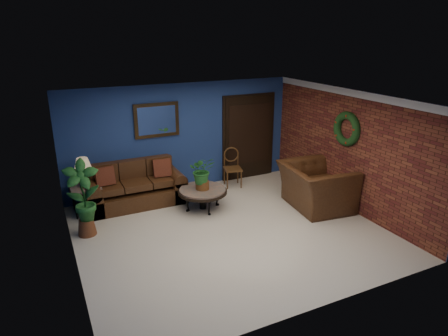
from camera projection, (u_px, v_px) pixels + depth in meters
name	position (u px, v px, depth m)	size (l,w,h in m)	color
floor	(230.00, 231.00, 7.57)	(5.50, 5.50, 0.00)	beige
wall_back	(182.00, 137.00, 9.29)	(5.50, 0.04, 2.50)	navy
wall_left	(68.00, 195.00, 6.04)	(0.04, 5.00, 2.50)	navy
wall_right_brick	(348.00, 150.00, 8.29)	(0.04, 5.00, 2.50)	brown
ceiling	(230.00, 100.00, 6.75)	(5.50, 5.00, 0.02)	silver
crown_molding	(353.00, 93.00, 7.89)	(0.03, 5.00, 0.14)	white
wall_mirror	(157.00, 120.00, 8.86)	(1.02, 0.06, 0.77)	#422C15
closet_door	(248.00, 138.00, 10.05)	(1.44, 0.06, 2.18)	black
wreath	(347.00, 129.00, 8.16)	(0.72, 0.72, 0.16)	black
sofa	(135.00, 190.00, 8.72)	(2.10, 0.91, 0.95)	#492B14
coffee_table	(203.00, 192.00, 8.42)	(1.04, 1.04, 0.45)	#56504B
end_table	(86.00, 193.00, 8.24)	(0.63, 0.63, 0.58)	#56504B
table_lamp	(83.00, 169.00, 8.06)	(0.36, 0.36, 0.59)	#422C15
side_chair	(232.00, 165.00, 9.66)	(0.48, 0.48, 0.94)	brown
armchair	(316.00, 187.00, 8.48)	(1.44, 1.25, 0.93)	#492B14
coffee_plant	(202.00, 171.00, 8.27)	(0.63, 0.58, 0.72)	brown
floor_plant	(294.00, 172.00, 9.51)	(0.40, 0.34, 0.81)	brown
tall_plant	(83.00, 196.00, 7.21)	(0.69, 0.52, 1.45)	brown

